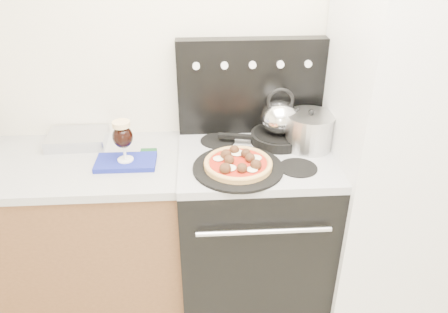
{
  "coord_description": "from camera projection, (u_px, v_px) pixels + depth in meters",
  "views": [
    {
      "loc": [
        -0.19,
        -0.7,
        1.96
      ],
      "look_at": [
        -0.08,
        1.05,
        0.98
      ],
      "focal_mm": 35.0,
      "sensor_mm": 36.0,
      "label": 1
    }
  ],
  "objects": [
    {
      "name": "countertop",
      "position": [
        30.0,
        165.0,
        2.13
      ],
      "size": [
        1.48,
        0.63,
        0.04
      ],
      "primitive_type": "cube",
      "color": "#AEAEAE",
      "rests_on": "base_cabinet"
    },
    {
      "name": "base_cabinet",
      "position": [
        48.0,
        237.0,
        2.35
      ],
      "size": [
        1.45,
        0.6,
        0.86
      ],
      "primitive_type": "cube",
      "color": "brown",
      "rests_on": "ground"
    },
    {
      "name": "tea_kettle",
      "position": [
        280.0,
        115.0,
        2.19
      ],
      "size": [
        0.2,
        0.2,
        0.2
      ],
      "primitive_type": null,
      "rotation": [
        0.0,
        0.0,
        0.09
      ],
      "color": "silver",
      "rests_on": "skillet"
    },
    {
      "name": "cooktop",
      "position": [
        255.0,
        157.0,
        2.16
      ],
      "size": [
        0.76,
        0.65,
        0.04
      ],
      "primitive_type": "cube",
      "color": "#ADADB2",
      "rests_on": "stove_body"
    },
    {
      "name": "beer_glass",
      "position": [
        123.0,
        141.0,
        2.04
      ],
      "size": [
        0.11,
        0.11,
        0.21
      ],
      "primitive_type": null,
      "rotation": [
        0.0,
        0.0,
        -0.2
      ],
      "color": "black",
      "rests_on": "oven_mitt"
    },
    {
      "name": "pizza_pan",
      "position": [
        238.0,
        168.0,
        2.02
      ],
      "size": [
        0.43,
        0.43,
        0.01
      ],
      "primitive_type": "cylinder",
      "rotation": [
        0.0,
        0.0,
        -0.02
      ],
      "color": "black",
      "rests_on": "cooktop"
    },
    {
      "name": "room_shell",
      "position": [
        271.0,
        203.0,
        1.22
      ],
      "size": [
        3.52,
        3.01,
        2.52
      ],
      "color": "beige",
      "rests_on": "ground"
    },
    {
      "name": "pizza",
      "position": [
        238.0,
        162.0,
        2.01
      ],
      "size": [
        0.32,
        0.32,
        0.05
      ],
      "primitive_type": null,
      "rotation": [
        0.0,
        0.0,
        0.01
      ],
      "color": "tan",
      "rests_on": "pizza_pan"
    },
    {
      "name": "stove_body",
      "position": [
        253.0,
        231.0,
        2.39
      ],
      "size": [
        0.76,
        0.65,
        0.88
      ],
      "primitive_type": "cube",
      "color": "black",
      "rests_on": "ground"
    },
    {
      "name": "backguard",
      "position": [
        251.0,
        87.0,
        2.27
      ],
      "size": [
        0.76,
        0.08,
        0.5
      ],
      "primitive_type": "cube",
      "color": "black",
      "rests_on": "cooktop"
    },
    {
      "name": "foil_sheet",
      "position": [
        78.0,
        139.0,
        2.28
      ],
      "size": [
        0.3,
        0.23,
        0.06
      ],
      "primitive_type": "cube",
      "rotation": [
        0.0,
        0.0,
        0.03
      ],
      "color": "white",
      "rests_on": "countertop"
    },
    {
      "name": "fridge",
      "position": [
        397.0,
        147.0,
        2.15
      ],
      "size": [
        0.64,
        0.68,
        1.9
      ],
      "primitive_type": "cube",
      "color": "silver",
      "rests_on": "ground"
    },
    {
      "name": "oven_mitt",
      "position": [
        126.0,
        162.0,
        2.1
      ],
      "size": [
        0.29,
        0.17,
        0.02
      ],
      "primitive_type": "cube",
      "rotation": [
        0.0,
        0.0,
        -0.01
      ],
      "color": "navy",
      "rests_on": "countertop"
    },
    {
      "name": "skillet",
      "position": [
        278.0,
        138.0,
        2.25
      ],
      "size": [
        0.33,
        0.33,
        0.05
      ],
      "primitive_type": "cylinder",
      "rotation": [
        0.0,
        0.0,
        -0.2
      ],
      "color": "black",
      "rests_on": "cooktop"
    },
    {
      "name": "stock_pot",
      "position": [
        309.0,
        132.0,
        2.18
      ],
      "size": [
        0.25,
        0.25,
        0.17
      ],
      "primitive_type": "cylinder",
      "rotation": [
        0.0,
        0.0,
        0.07
      ],
      "color": "#BDBDBD",
      "rests_on": "cooktop"
    }
  ]
}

